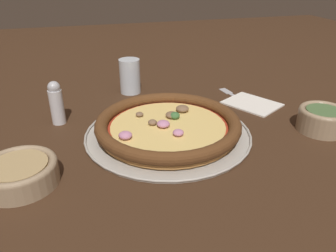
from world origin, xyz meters
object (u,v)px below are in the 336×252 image
(drinking_cup, at_px, (130,76))
(napkin, at_px, (252,103))
(pepper_shaker, at_px, (56,103))
(bowl_near, at_px, (19,172))
(pizza_tray, at_px, (168,133))
(fork, at_px, (237,97))
(bowl_far, at_px, (323,118))
(pizza, at_px, (168,125))

(drinking_cup, height_order, napkin, drinking_cup)
(pepper_shaker, bearing_deg, bowl_near, 165.52)
(pizza_tray, height_order, fork, pizza_tray)
(bowl_near, bearing_deg, fork, -64.26)
(bowl_far, xyz_separation_m, fork, (0.24, 0.10, -0.03))
(napkin, relative_size, pepper_shaker, 1.64)
(pizza, relative_size, napkin, 1.87)
(napkin, height_order, pepper_shaker, pepper_shaker)
(pizza, xyz_separation_m, fork, (0.16, -0.25, -0.02))
(bowl_far, height_order, fork, bowl_far)
(pizza_tray, distance_m, bowl_near, 0.32)
(pizza, xyz_separation_m, pepper_shaker, (0.13, 0.24, 0.03))
(bowl_far, distance_m, pepper_shaker, 0.63)
(pizza_tray, xyz_separation_m, bowl_near, (-0.11, 0.30, 0.02))
(drinking_cup, xyz_separation_m, napkin, (-0.18, -0.31, -0.05))
(pizza_tray, xyz_separation_m, fork, (0.16, -0.25, -0.00))
(drinking_cup, bearing_deg, pepper_shaker, 128.19)
(pizza_tray, bearing_deg, napkin, -68.37)
(fork, bearing_deg, bowl_far, -165.43)
(pizza_tray, distance_m, napkin, 0.29)
(bowl_near, relative_size, drinking_cup, 1.32)
(pizza, height_order, drinking_cup, drinking_cup)
(napkin, xyz_separation_m, fork, (0.05, 0.02, -0.00))
(pizza_tray, bearing_deg, bowl_near, 109.38)
(fork, bearing_deg, napkin, -169.31)
(pizza, distance_m, fork, 0.30)
(pizza, distance_m, drinking_cup, 0.30)
(pizza, relative_size, pepper_shaker, 3.07)
(pizza_tray, relative_size, napkin, 2.15)
(drinking_cup, bearing_deg, napkin, -120.86)
(napkin, bearing_deg, pizza_tray, 111.63)
(bowl_near, bearing_deg, bowl_far, -87.09)
(pizza, height_order, napkin, pizza)
(bowl_near, height_order, bowl_far, bowl_far)
(pizza, bearing_deg, pepper_shaker, 61.50)
(pizza, relative_size, bowl_near, 2.46)
(fork, bearing_deg, drinking_cup, 57.39)
(pizza_tray, xyz_separation_m, pizza, (0.00, 0.00, 0.02))
(bowl_near, relative_size, fork, 0.71)
(pizza_tray, bearing_deg, fork, -57.48)
(bowl_near, relative_size, pepper_shaker, 1.25)
(pizza_tray, xyz_separation_m, pepper_shaker, (0.13, 0.24, 0.05))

